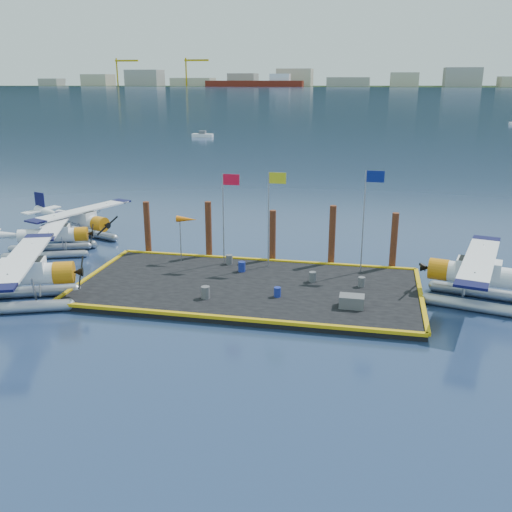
{
  "coord_description": "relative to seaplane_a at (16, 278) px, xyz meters",
  "views": [
    {
      "loc": [
        6.92,
        -31.26,
        12.22
      ],
      "look_at": [
        0.05,
        2.0,
        1.62
      ],
      "focal_mm": 40.0,
      "sensor_mm": 36.0,
      "label": 1
    }
  ],
  "objects": [
    {
      "name": "dock_bumpers",
      "position": [
        12.21,
        4.73,
        -1.12
      ],
      "size": [
        20.25,
        10.25,
        0.18
      ],
      "primitive_type": null,
      "color": "#C99F0B",
      "rests_on": "dock"
    },
    {
      "name": "seaplane_a",
      "position": [
        0.0,
        0.0,
        0.0
      ],
      "size": [
        9.66,
        10.26,
        3.7
      ],
      "rotation": [
        0.0,
        0.0,
        -1.22
      ],
      "color": "#9B9EA9",
      "rests_on": "ground"
    },
    {
      "name": "piling_1",
      "position": [
        8.21,
        10.13,
        0.49
      ],
      "size": [
        0.44,
        0.44,
        4.2
      ],
      "primitive_type": "cylinder",
      "color": "#4A2115",
      "rests_on": "ground"
    },
    {
      "name": "piling_3",
      "position": [
        16.71,
        10.13,
        0.54
      ],
      "size": [
        0.44,
        0.44,
        4.3
      ],
      "primitive_type": "cylinder",
      "color": "#4A2115",
      "rests_on": "ground"
    },
    {
      "name": "piling_2",
      "position": [
        12.71,
        10.13,
        0.29
      ],
      "size": [
        0.44,
        0.44,
        3.8
      ],
      "primitive_type": "cylinder",
      "color": "#4A2115",
      "rests_on": "ground"
    },
    {
      "name": "crate",
      "position": [
        18.41,
        2.51,
        -0.88
      ],
      "size": [
        1.33,
        0.89,
        0.67
      ],
      "primitive_type": "cube",
      "color": "#535357",
      "rests_on": "dock"
    },
    {
      "name": "seaplane_d",
      "position": [
        25.61,
        5.31,
        -0.04
      ],
      "size": [
        9.4,
        10.18,
        3.61
      ],
      "rotation": [
        0.0,
        0.0,
        1.33
      ],
      "color": "#9B9EA9",
      "rests_on": "ground"
    },
    {
      "name": "ground",
      "position": [
        12.21,
        4.73,
        -1.61
      ],
      "size": [
        4000.0,
        4000.0,
        0.0
      ],
      "primitive_type": "plane",
      "color": "#19294C",
      "rests_on": "ground"
    },
    {
      "name": "flagpole_blue",
      "position": [
        18.91,
        8.53,
        3.07
      ],
      "size": [
        1.14,
        0.08,
        6.5
      ],
      "color": "gray",
      "rests_on": "dock"
    },
    {
      "name": "drum_1",
      "position": [
        14.23,
        3.22,
        -0.93
      ],
      "size": [
        0.4,
        0.4,
        0.56
      ],
      "primitive_type": "cylinder",
      "color": "navy",
      "rests_on": "dock"
    },
    {
      "name": "piling_0",
      "position": [
        3.71,
        10.13,
        0.39
      ],
      "size": [
        0.44,
        0.44,
        4.0
      ],
      "primitive_type": "cylinder",
      "color": "#4A2115",
      "rests_on": "ground"
    },
    {
      "name": "piling_4",
      "position": [
        20.71,
        10.13,
        0.39
      ],
      "size": [
        0.44,
        0.44,
        4.0
      ],
      "primitive_type": "cylinder",
      "color": "#4A2115",
      "rests_on": "ground"
    },
    {
      "name": "flagpole_red",
      "position": [
        9.92,
        8.53,
        2.78
      ],
      "size": [
        1.14,
        0.08,
        6.0
      ],
      "color": "gray",
      "rests_on": "dock"
    },
    {
      "name": "drum_4",
      "position": [
        18.84,
        5.85,
        -0.92
      ],
      "size": [
        0.42,
        0.42,
        0.59
      ],
      "primitive_type": "cylinder",
      "color": "#535357",
      "rests_on": "dock"
    },
    {
      "name": "windsock",
      "position": [
        7.19,
        8.53,
        1.62
      ],
      "size": [
        1.4,
        0.44,
        3.12
      ],
      "color": "gray",
      "rests_on": "dock"
    },
    {
      "name": "seaplane_b",
      "position": [
        -3.3,
        9.17,
        -0.3
      ],
      "size": [
        7.85,
        8.34,
        3.01
      ],
      "rotation": [
        0.0,
        0.0,
        -1.22
      ],
      "color": "#9B9EA9",
      "rests_on": "ground"
    },
    {
      "name": "drum_2",
      "position": [
        15.9,
        6.13,
        -0.91
      ],
      "size": [
        0.43,
        0.43,
        0.61
      ],
      "primitive_type": "cylinder",
      "color": "#535357",
      "rests_on": "dock"
    },
    {
      "name": "drum_0",
      "position": [
        11.26,
        7.13,
        -0.89
      ],
      "size": [
        0.46,
        0.46,
        0.64
      ],
      "primitive_type": "cylinder",
      "color": "navy",
      "rests_on": "dock"
    },
    {
      "name": "flagpole_yellow",
      "position": [
        12.92,
        8.53,
        2.9
      ],
      "size": [
        1.14,
        0.08,
        6.2
      ],
      "color": "gray",
      "rests_on": "dock"
    },
    {
      "name": "drum_5",
      "position": [
        10.09,
        8.43,
        -0.9
      ],
      "size": [
        0.45,
        0.45,
        0.63
      ],
      "primitive_type": "cylinder",
      "color": "#535357",
      "rests_on": "dock"
    },
    {
      "name": "dock",
      "position": [
        12.21,
        4.73,
        -1.41
      ],
      "size": [
        20.0,
        10.0,
        0.4
      ],
      "primitive_type": "cube",
      "color": "black",
      "rests_on": "ground"
    },
    {
      "name": "far_backdrop",
      "position": [
        252.12,
        1742.25,
        7.84
      ],
      "size": [
        3050.0,
        2050.0,
        810.0
      ],
      "color": "black",
      "rests_on": "ground"
    },
    {
      "name": "drum_3",
      "position": [
        10.31,
        2.17,
        -0.86
      ],
      "size": [
        0.49,
        0.49,
        0.69
      ],
      "primitive_type": "cylinder",
      "color": "#535357",
      "rests_on": "dock"
    },
    {
      "name": "seaplane_c",
      "position": [
        -3.24,
        13.22,
        -0.17
      ],
      "size": [
        8.64,
        9.14,
        3.31
      ],
      "rotation": [
        0.0,
        0.0,
        -1.94
      ],
      "color": "#9B9EA9",
      "rests_on": "ground"
    }
  ]
}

